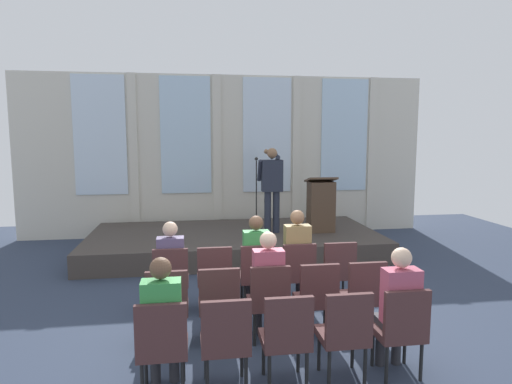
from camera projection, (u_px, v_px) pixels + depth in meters
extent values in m
plane|color=#2D384C|center=(267.00, 337.00, 5.36)|extent=(14.94, 14.94, 0.00)
cube|color=beige|center=(227.00, 156.00, 10.75)|extent=(9.76, 0.10, 3.84)
cube|color=silver|center=(100.00, 135.00, 10.21)|extent=(1.17, 0.04, 2.75)
cube|color=beige|center=(134.00, 157.00, 10.38)|extent=(0.20, 0.08, 3.84)
cube|color=silver|center=(186.00, 135.00, 10.49)|extent=(1.17, 0.04, 2.75)
cube|color=beige|center=(217.00, 156.00, 10.66)|extent=(0.20, 0.08, 3.84)
cube|color=silver|center=(267.00, 135.00, 10.77)|extent=(1.17, 0.04, 2.75)
cube|color=beige|center=(296.00, 156.00, 10.95)|extent=(0.20, 0.08, 3.84)
cube|color=silver|center=(344.00, 135.00, 11.05)|extent=(1.17, 0.04, 2.75)
cube|color=beige|center=(372.00, 155.00, 11.23)|extent=(0.20, 0.08, 3.84)
cube|color=#3F3833|center=(234.00, 242.00, 9.26)|extent=(5.90, 2.87, 0.42)
cylinder|color=#232838|center=(268.00, 212.00, 9.15)|extent=(0.14, 0.14, 0.86)
cylinder|color=#232838|center=(276.00, 212.00, 9.17)|extent=(0.14, 0.14, 0.86)
cube|color=#232838|center=(272.00, 176.00, 9.07)|extent=(0.42, 0.22, 0.65)
cube|color=maroon|center=(271.00, 171.00, 9.17)|extent=(0.06, 0.01, 0.39)
sphere|color=#8C6647|center=(272.00, 153.00, 9.02)|extent=(0.21, 0.21, 0.21)
cylinder|color=#232838|center=(260.00, 170.00, 9.10)|extent=(0.09, 0.28, 0.45)
cylinder|color=#232838|center=(278.00, 158.00, 9.17)|extent=(0.15, 0.36, 0.15)
cylinder|color=#232838|center=(274.00, 156.00, 9.29)|extent=(0.11, 0.34, 0.15)
sphere|color=#8C6647|center=(266.00, 152.00, 9.52)|extent=(0.10, 0.10, 0.10)
cylinder|color=black|center=(256.00, 230.00, 9.37)|extent=(0.28, 0.28, 0.03)
cylinder|color=black|center=(256.00, 195.00, 9.27)|extent=(0.02, 0.02, 1.45)
sphere|color=#262626|center=(256.00, 159.00, 9.18)|extent=(0.07, 0.07, 0.07)
cube|color=#4C3828|center=(321.00, 207.00, 9.26)|extent=(0.52, 0.40, 1.05)
cube|color=#4C3828|center=(321.00, 180.00, 9.21)|extent=(0.60, 0.48, 0.14)
cylinder|color=black|center=(185.00, 293.00, 6.27)|extent=(0.04, 0.04, 0.40)
cylinder|color=black|center=(159.00, 294.00, 6.22)|extent=(0.04, 0.04, 0.40)
cylinder|color=black|center=(185.00, 302.00, 5.94)|extent=(0.04, 0.04, 0.40)
cylinder|color=black|center=(158.00, 303.00, 5.89)|extent=(0.04, 0.04, 0.40)
cube|color=#4C2D2D|center=(172.00, 281.00, 6.05)|extent=(0.46, 0.44, 0.08)
cube|color=#4C2D2D|center=(170.00, 266.00, 5.83)|extent=(0.46, 0.06, 0.46)
cylinder|color=#2D2D33|center=(166.00, 293.00, 6.24)|extent=(0.10, 0.10, 0.44)
cylinder|color=#2D2D33|center=(179.00, 292.00, 6.27)|extent=(0.10, 0.10, 0.44)
cube|color=#2D2D33|center=(172.00, 276.00, 6.10)|extent=(0.34, 0.36, 0.12)
cube|color=#594C72|center=(171.00, 256.00, 5.95)|extent=(0.36, 0.20, 0.50)
sphere|color=beige|center=(170.00, 229.00, 5.93)|extent=(0.20, 0.20, 0.20)
cylinder|color=black|center=(226.00, 291.00, 6.36)|extent=(0.04, 0.04, 0.40)
cylinder|color=black|center=(201.00, 292.00, 6.31)|extent=(0.04, 0.04, 0.40)
cylinder|color=black|center=(228.00, 300.00, 6.02)|extent=(0.04, 0.04, 0.40)
cylinder|color=black|center=(202.00, 301.00, 5.97)|extent=(0.04, 0.04, 0.40)
cube|color=#4C2D2D|center=(214.00, 279.00, 6.13)|extent=(0.46, 0.44, 0.08)
cube|color=#4C2D2D|center=(215.00, 264.00, 5.91)|extent=(0.46, 0.06, 0.46)
cylinder|color=black|center=(266.00, 289.00, 6.44)|extent=(0.04, 0.04, 0.40)
cylinder|color=black|center=(242.00, 290.00, 6.39)|extent=(0.04, 0.04, 0.40)
cylinder|color=black|center=(270.00, 297.00, 6.11)|extent=(0.04, 0.04, 0.40)
cylinder|color=black|center=(244.00, 299.00, 6.06)|extent=(0.04, 0.04, 0.40)
cube|color=#4C2D2D|center=(256.00, 277.00, 6.22)|extent=(0.46, 0.44, 0.08)
cube|color=#4C2D2D|center=(258.00, 262.00, 6.00)|extent=(0.46, 0.06, 0.46)
cylinder|color=#2D2D33|center=(248.00, 288.00, 6.41)|extent=(0.10, 0.10, 0.44)
cylinder|color=#2D2D33|center=(260.00, 288.00, 6.44)|extent=(0.10, 0.10, 0.44)
cube|color=#2D2D33|center=(255.00, 272.00, 6.27)|extent=(0.34, 0.36, 0.12)
cube|color=green|center=(256.00, 251.00, 6.12)|extent=(0.36, 0.20, 0.55)
sphere|color=brown|center=(256.00, 223.00, 6.09)|extent=(0.20, 0.20, 0.20)
cylinder|color=black|center=(305.00, 287.00, 6.53)|extent=(0.04, 0.04, 0.40)
cylinder|color=black|center=(281.00, 288.00, 6.47)|extent=(0.04, 0.04, 0.40)
cylinder|color=black|center=(311.00, 295.00, 6.19)|extent=(0.04, 0.04, 0.40)
cylinder|color=black|center=(286.00, 297.00, 6.14)|extent=(0.04, 0.04, 0.40)
cube|color=#4C2D2D|center=(296.00, 275.00, 6.30)|extent=(0.46, 0.44, 0.08)
cube|color=#4C2D2D|center=(300.00, 261.00, 6.08)|extent=(0.46, 0.06, 0.46)
cylinder|color=#2D2D33|center=(287.00, 286.00, 6.49)|extent=(0.10, 0.10, 0.44)
cylinder|color=#2D2D33|center=(299.00, 286.00, 6.52)|extent=(0.10, 0.10, 0.44)
cube|color=#2D2D33|center=(295.00, 270.00, 6.35)|extent=(0.34, 0.36, 0.12)
cube|color=#997F4C|center=(297.00, 247.00, 6.20)|extent=(0.36, 0.20, 0.62)
sphere|color=#8C6647|center=(297.00, 217.00, 6.17)|extent=(0.20, 0.20, 0.20)
cylinder|color=black|center=(343.00, 285.00, 6.61)|extent=(0.04, 0.04, 0.40)
cylinder|color=black|center=(320.00, 286.00, 6.56)|extent=(0.04, 0.04, 0.40)
cylinder|color=black|center=(351.00, 293.00, 6.28)|extent=(0.04, 0.04, 0.40)
cylinder|color=black|center=(327.00, 294.00, 6.22)|extent=(0.04, 0.04, 0.40)
cube|color=#4C2D2D|center=(335.00, 274.00, 6.39)|extent=(0.46, 0.44, 0.08)
cube|color=#4C2D2D|center=(340.00, 259.00, 6.17)|extent=(0.46, 0.06, 0.46)
cylinder|color=black|center=(185.00, 321.00, 5.32)|extent=(0.04, 0.04, 0.40)
cylinder|color=black|center=(154.00, 323.00, 5.27)|extent=(0.04, 0.04, 0.40)
cylinder|color=black|center=(184.00, 334.00, 4.99)|extent=(0.04, 0.04, 0.40)
cylinder|color=black|center=(151.00, 336.00, 4.94)|extent=(0.04, 0.04, 0.40)
cube|color=#4C2D2D|center=(168.00, 308.00, 5.10)|extent=(0.46, 0.44, 0.08)
cube|color=#4C2D2D|center=(167.00, 291.00, 4.88)|extent=(0.46, 0.06, 0.46)
cylinder|color=black|center=(233.00, 318.00, 5.41)|extent=(0.04, 0.04, 0.40)
cylinder|color=black|center=(203.00, 320.00, 5.36)|extent=(0.04, 0.04, 0.40)
cylinder|color=black|center=(236.00, 330.00, 5.07)|extent=(0.04, 0.04, 0.40)
cylinder|color=black|center=(204.00, 332.00, 5.02)|extent=(0.04, 0.04, 0.40)
cube|color=#4C2D2D|center=(219.00, 306.00, 5.18)|extent=(0.46, 0.44, 0.08)
cube|color=#4C2D2D|center=(219.00, 289.00, 4.96)|extent=(0.46, 0.06, 0.46)
cylinder|color=black|center=(279.00, 316.00, 5.49)|extent=(0.04, 0.04, 0.40)
cylinder|color=black|center=(251.00, 317.00, 5.44)|extent=(0.04, 0.04, 0.40)
cylinder|color=black|center=(285.00, 327.00, 5.16)|extent=(0.04, 0.04, 0.40)
cylinder|color=black|center=(255.00, 329.00, 5.11)|extent=(0.04, 0.04, 0.40)
cube|color=#4C2D2D|center=(268.00, 303.00, 5.27)|extent=(0.46, 0.44, 0.08)
cube|color=#4C2D2D|center=(270.00, 286.00, 5.05)|extent=(0.46, 0.06, 0.46)
cylinder|color=#2D2D33|center=(258.00, 315.00, 5.46)|extent=(0.10, 0.10, 0.44)
cylinder|color=#2D2D33|center=(272.00, 314.00, 5.49)|extent=(0.10, 0.10, 0.44)
cube|color=#2D2D33|center=(267.00, 296.00, 5.32)|extent=(0.34, 0.36, 0.12)
cube|color=#B24C66|center=(268.00, 272.00, 5.17)|extent=(0.36, 0.20, 0.54)
sphere|color=beige|center=(268.00, 240.00, 5.14)|extent=(0.20, 0.20, 0.20)
cylinder|color=black|center=(325.00, 313.00, 5.58)|extent=(0.04, 0.04, 0.40)
cylinder|color=black|center=(297.00, 315.00, 5.52)|extent=(0.04, 0.04, 0.40)
cylinder|color=black|center=(333.00, 324.00, 5.24)|extent=(0.04, 0.04, 0.40)
cylinder|color=black|center=(304.00, 326.00, 5.19)|extent=(0.04, 0.04, 0.40)
cube|color=#4C2D2D|center=(315.00, 300.00, 5.35)|extent=(0.46, 0.44, 0.08)
cube|color=#4C2D2D|center=(320.00, 284.00, 5.13)|extent=(0.46, 0.06, 0.46)
cylinder|color=black|center=(369.00, 310.00, 5.66)|extent=(0.04, 0.04, 0.40)
cylinder|color=black|center=(342.00, 312.00, 5.61)|extent=(0.04, 0.04, 0.40)
cylinder|color=black|center=(380.00, 321.00, 5.33)|extent=(0.04, 0.04, 0.40)
cylinder|color=black|center=(351.00, 323.00, 5.27)|extent=(0.04, 0.04, 0.40)
cube|color=#4C2D2D|center=(361.00, 298.00, 5.44)|extent=(0.46, 0.44, 0.08)
cube|color=#4C2D2D|center=(368.00, 281.00, 5.22)|extent=(0.46, 0.06, 0.46)
cylinder|color=black|center=(183.00, 362.00, 4.37)|extent=(0.04, 0.04, 0.40)
cylinder|color=black|center=(146.00, 364.00, 4.32)|extent=(0.04, 0.04, 0.40)
cylinder|color=black|center=(183.00, 380.00, 4.04)|extent=(0.04, 0.04, 0.40)
cylinder|color=black|center=(142.00, 383.00, 3.99)|extent=(0.04, 0.04, 0.40)
cube|color=#4C2D2D|center=(163.00, 348.00, 4.15)|extent=(0.46, 0.44, 0.08)
cube|color=#4C2D2D|center=(161.00, 329.00, 3.93)|extent=(0.46, 0.06, 0.46)
cylinder|color=#2D2D33|center=(155.00, 361.00, 4.34)|extent=(0.10, 0.10, 0.44)
cylinder|color=#2D2D33|center=(174.00, 360.00, 4.37)|extent=(0.10, 0.10, 0.44)
cube|color=#2D2D33|center=(163.00, 339.00, 4.20)|extent=(0.34, 0.36, 0.12)
cube|color=green|center=(162.00, 310.00, 4.05)|extent=(0.36, 0.20, 0.55)
sphere|color=brown|center=(161.00, 268.00, 4.02)|extent=(0.20, 0.20, 0.20)
cylinder|color=black|center=(242.00, 357.00, 4.46)|extent=(0.04, 0.04, 0.40)
cylinder|color=black|center=(206.00, 360.00, 4.40)|extent=(0.04, 0.04, 0.40)
cylinder|color=black|center=(246.00, 375.00, 4.12)|extent=(0.04, 0.04, 0.40)
cylinder|color=black|center=(207.00, 378.00, 4.07)|extent=(0.04, 0.04, 0.40)
cube|color=#4C2D2D|center=(225.00, 344.00, 4.23)|extent=(0.46, 0.44, 0.08)
cube|color=#4C2D2D|center=(226.00, 325.00, 4.01)|extent=(0.46, 0.06, 0.46)
cylinder|color=black|center=(298.00, 353.00, 4.54)|extent=(0.04, 0.04, 0.40)
cylinder|color=black|center=(263.00, 356.00, 4.49)|extent=(0.04, 0.04, 0.40)
cylinder|color=black|center=(307.00, 371.00, 4.21)|extent=(0.04, 0.04, 0.40)
cylinder|color=black|center=(269.00, 373.00, 4.16)|extent=(0.04, 0.04, 0.40)
cube|color=#4C2D2D|center=(285.00, 340.00, 4.32)|extent=(0.46, 0.44, 0.08)
cube|color=#4C2D2D|center=(289.00, 321.00, 4.10)|extent=(0.46, 0.06, 0.46)
cylinder|color=black|center=(352.00, 349.00, 4.63)|extent=(0.04, 0.04, 0.40)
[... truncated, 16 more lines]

